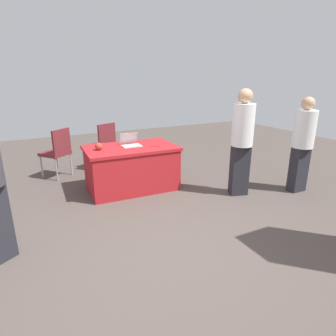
% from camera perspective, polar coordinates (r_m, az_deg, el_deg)
% --- Properties ---
extents(ground_plane, '(14.40, 14.40, 0.00)m').
position_cam_1_polar(ground_plane, '(3.42, -0.60, -15.56)').
color(ground_plane, '#4C423D').
extents(table_foreground, '(1.55, 0.98, 0.75)m').
position_cam_1_polar(table_foreground, '(4.96, -7.29, 0.08)').
color(table_foreground, '#AD1E23').
rests_on(table_foreground, ground).
extents(chair_tucked_left, '(0.58, 0.58, 0.96)m').
position_cam_1_polar(chair_tucked_left, '(6.11, -12.72, 4.94)').
color(chair_tucked_left, '#9E9993').
rests_on(chair_tucked_left, ground).
extents(chair_back_row, '(0.62, 0.62, 0.94)m').
position_cam_1_polar(chair_back_row, '(5.83, -21.14, 3.37)').
color(chair_back_row, '#9E9993').
rests_on(chair_back_row, ground).
extents(person_attendee_standing, '(0.35, 0.35, 1.57)m').
position_cam_1_polar(person_attendee_standing, '(5.18, 25.24, 4.91)').
color(person_attendee_standing, '#26262D').
rests_on(person_attendee_standing, ground).
extents(person_attendee_browsing, '(0.43, 0.43, 1.71)m').
position_cam_1_polar(person_attendee_browsing, '(4.67, 14.52, 5.84)').
color(person_attendee_browsing, '#26262D').
rests_on(person_attendee_browsing, ground).
extents(laptop_silver, '(0.32, 0.30, 0.21)m').
position_cam_1_polar(laptop_silver, '(4.92, -7.45, 4.87)').
color(laptop_silver, silver).
rests_on(laptop_silver, table_foreground).
extents(yarn_ball, '(0.12, 0.12, 0.12)m').
position_cam_1_polar(yarn_ball, '(4.72, -13.65, 4.20)').
color(yarn_ball, '#B2382D').
rests_on(yarn_ball, table_foreground).
extents(scissors_red, '(0.16, 0.15, 0.01)m').
position_cam_1_polar(scissors_red, '(4.86, -2.55, 4.41)').
color(scissors_red, red).
rests_on(scissors_red, table_foreground).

